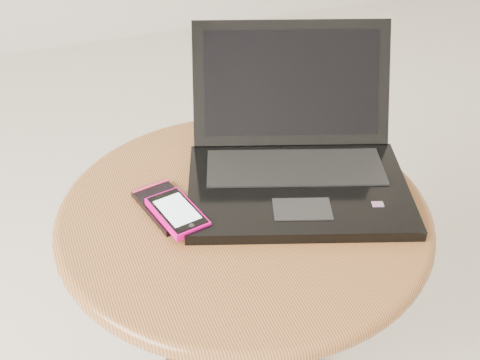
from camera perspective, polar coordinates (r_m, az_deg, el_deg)
name	(u,v)px	position (r m, az deg, el deg)	size (l,w,h in m)	color
table	(244,254)	(1.06, 0.34, -6.84)	(0.60, 0.60, 0.48)	#54311C
laptop	(296,157)	(1.04, 5.16, 2.13)	(0.45, 0.45, 0.22)	black
phone_black	(166,206)	(0.99, -6.80, -2.41)	(0.09, 0.14, 0.01)	black
phone_pink	(177,213)	(0.96, -5.80, -3.03)	(0.08, 0.12, 0.01)	#DD0179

